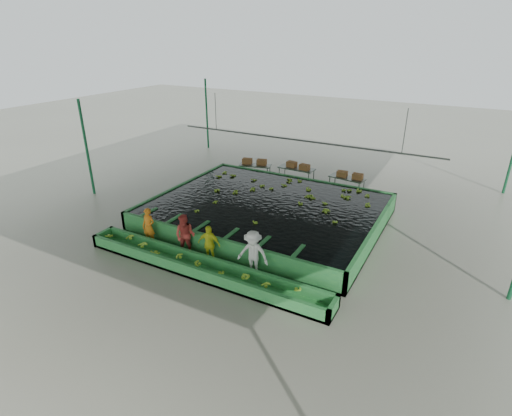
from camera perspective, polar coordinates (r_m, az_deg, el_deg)
The scene contains 21 objects.
ground at distance 17.34m, azimuth -0.80°, elevation -3.61°, with size 80.00×80.00×0.00m, color gray.
shed_roof at distance 15.68m, azimuth -0.90°, elevation 12.84°, with size 20.00×22.00×0.04m, color gray.
shed_posts at distance 16.34m, azimuth -0.85°, elevation 4.20°, with size 20.00×22.00×5.00m, color #175E36, non-canonical shape.
flotation_tank at distance 18.33m, azimuth 1.50°, elevation -0.47°, with size 10.00×8.00×0.90m, color #2E853C, non-canonical shape.
tank_water at distance 18.17m, azimuth 1.52°, elevation 0.68°, with size 9.70×7.70×0.00m, color black.
sorting_trough at distance 14.61m, azimuth -7.84°, elevation -8.41°, with size 10.00×1.00×0.50m, color #2E853C, non-canonical shape.
cableway_rail at distance 20.51m, azimuth 6.14°, elevation 9.60°, with size 0.08×0.08×14.00m, color #59605B.
rail_hanger_left at distance 22.65m, azimuth -5.79°, elevation 13.55°, with size 0.04×0.04×2.00m, color #59605B.
rail_hanger_right at distance 18.99m, azimuth 20.51°, elevation 10.21°, with size 0.04×0.04×2.00m, color #59605B.
worker_a at distance 16.72m, azimuth -15.07°, elevation -2.59°, with size 0.57×0.38×1.57m, color orange.
worker_b at distance 15.56m, azimuth -10.08°, elevation -3.89°, with size 0.83×0.64×1.70m, color #B23730.
worker_c at distance 15.00m, azimuth -6.74°, elevation -5.16°, with size 0.89×0.37×1.52m, color yellow.
worker_d at distance 14.05m, azimuth -0.45°, elevation -6.56°, with size 1.14×0.65×1.76m, color silver.
packing_table_left at distance 23.76m, azimuth -0.14°, elevation 5.24°, with size 1.84×0.74×0.84m, color #59605B, non-canonical shape.
packing_table_mid at distance 23.06m, azimuth 5.77°, elevation 4.65°, with size 2.05×0.82×0.93m, color #59605B, non-canonical shape.
packing_table_right at distance 22.14m, azimuth 12.78°, elevation 3.24°, with size 1.89×0.75×0.86m, color #59605B, non-canonical shape.
box_stack_left at distance 23.76m, azimuth -0.23°, elevation 6.30°, with size 1.43×0.40×0.31m, color #925B2E, non-canonical shape.
box_stack_mid at distance 22.84m, azimuth 6.01°, elevation 5.68°, with size 1.40×0.39×0.30m, color #925B2E, non-canonical shape.
box_stack_right at distance 21.97m, azimuth 13.22°, elevation 4.23°, with size 1.38×0.38×0.30m, color #925B2E, non-canonical shape.
floating_bananas at distance 18.83m, azimuth 2.63°, elevation 1.52°, with size 9.15×6.24×0.12m, color #83B627, non-canonical shape.
trough_bananas at distance 14.53m, azimuth -7.87°, elevation -7.91°, with size 9.52×0.63×0.13m, color #83B627, non-canonical shape.
Camera 1 is at (7.61, -13.38, 7.98)m, focal length 28.00 mm.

